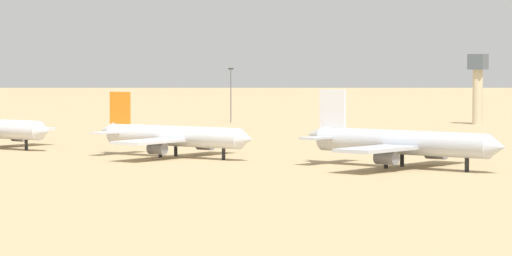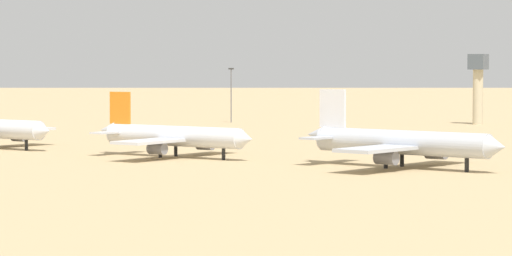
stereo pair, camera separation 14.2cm
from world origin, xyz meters
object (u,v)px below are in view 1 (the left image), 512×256
Objects in this scene: light_pole_west at (231,91)px; parked_jet_white_4 at (400,142)px; parked_jet_orange_3 at (172,136)px; control_tower at (478,82)px.

parked_jet_white_4 is at bearing -47.91° from light_pole_west.
light_pole_west reaches higher than parked_jet_orange_3.
parked_jet_orange_3 is 1.80× the size of control_tower.
light_pole_west is (-121.33, 134.31, 5.48)m from parked_jet_white_4.
light_pole_west is at bearing 140.78° from parked_jet_white_4.
control_tower is 79.49m from light_pole_west.
parked_jet_white_4 is 2.42× the size of light_pole_west.
light_pole_west is at bearing -158.66° from control_tower.
control_tower is at bearing 93.07° from parked_jet_orange_3.
light_pole_west is (-73.98, -28.90, -3.28)m from control_tower.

